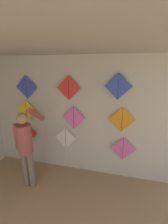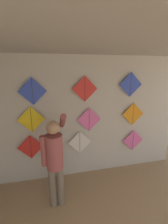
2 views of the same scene
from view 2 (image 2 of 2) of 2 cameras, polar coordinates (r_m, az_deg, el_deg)
name	(u,v)px [view 2 (image 2 of 2)]	position (r m, az deg, el deg)	size (l,w,h in m)	color
back_panel	(83,119)	(3.44, -0.53, -2.82)	(4.87, 0.06, 2.80)	beige
ceiling_slab	(146,23)	(1.30, 22.59, 28.80)	(4.87, 4.99, 0.04)	#A8A399
shopkeeper	(55,157)	(2.79, -11.07, -16.61)	(0.46, 0.63, 1.81)	#726656
kite_0	(31,147)	(3.53, -19.64, -12.48)	(0.55, 0.01, 0.55)	red
kite_1	(80,144)	(3.57, -1.61, -12.04)	(0.55, 0.04, 0.76)	white
kite_2	(133,140)	(4.06, 18.16, -10.21)	(0.55, 0.01, 0.55)	pink
kite_3	(31,120)	(3.28, -19.45, -2.75)	(0.55, 0.01, 0.55)	yellow
kite_4	(89,120)	(3.38, 1.96, -2.90)	(0.55, 0.01, 0.55)	pink
kite_5	(133,114)	(3.78, 18.17, -0.77)	(0.55, 0.01, 0.55)	orange
kite_6	(32,91)	(3.14, -19.05, 7.44)	(0.55, 0.01, 0.55)	blue
kite_7	(85,89)	(3.20, 0.30, 8.78)	(0.55, 0.01, 0.55)	red
kite_8	(131,85)	(3.59, 17.36, 9.92)	(0.55, 0.01, 0.55)	blue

